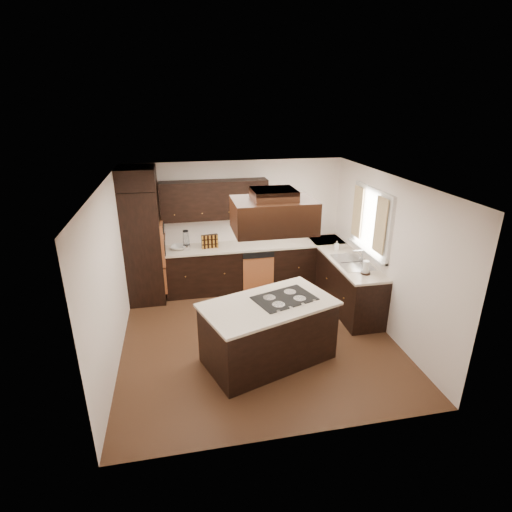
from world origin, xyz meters
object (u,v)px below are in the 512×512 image
oven_column (144,246)px  range_hood (273,215)px  spice_rack (210,241)px  island (268,333)px

oven_column → range_hood: (1.88, -2.25, 1.10)m
oven_column → spice_rack: 1.21m
range_hood → spice_rack: (-0.66, 2.32, -1.11)m
island → spice_rack: size_ratio=5.65×
oven_column → range_hood: 3.13m
oven_column → island: (1.81, -2.33, -0.62)m
island → oven_column: bearing=108.7°
oven_column → island: oven_column is taller
oven_column → island: size_ratio=1.20×
oven_column → spice_rack: size_ratio=6.79×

